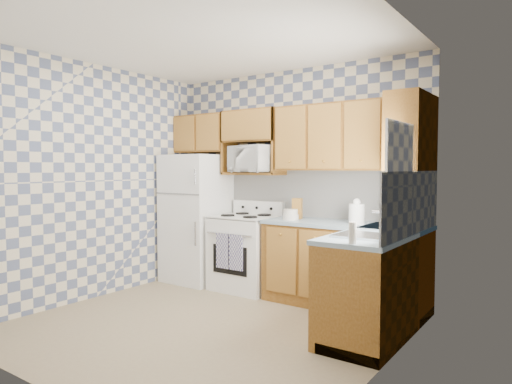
# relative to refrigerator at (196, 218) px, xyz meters

# --- Properties ---
(floor) EXTENTS (3.40, 3.40, 0.00)m
(floor) POSITION_rel_refrigerator_xyz_m (1.27, -1.25, -0.84)
(floor) COLOR #847054
(floor) RESTS_ON ground
(back_wall) EXTENTS (3.40, 0.02, 2.70)m
(back_wall) POSITION_rel_refrigerator_xyz_m (1.27, 0.35, 0.51)
(back_wall) COLOR slate
(back_wall) RESTS_ON ground
(right_wall) EXTENTS (0.02, 3.20, 2.70)m
(right_wall) POSITION_rel_refrigerator_xyz_m (2.97, -1.25, 0.51)
(right_wall) COLOR slate
(right_wall) RESTS_ON ground
(backsplash_back) EXTENTS (2.60, 0.02, 0.56)m
(backsplash_back) POSITION_rel_refrigerator_xyz_m (1.68, 0.34, 0.36)
(backsplash_back) COLOR white
(backsplash_back) RESTS_ON back_wall
(backsplash_right) EXTENTS (0.02, 1.60, 0.56)m
(backsplash_right) POSITION_rel_refrigerator_xyz_m (2.96, -0.45, 0.36)
(backsplash_right) COLOR white
(backsplash_right) RESTS_ON right_wall
(refrigerator) EXTENTS (0.75, 0.70, 1.68)m
(refrigerator) POSITION_rel_refrigerator_xyz_m (0.00, 0.00, 0.00)
(refrigerator) COLOR white
(refrigerator) RESTS_ON floor
(stove_body) EXTENTS (0.76, 0.65, 0.90)m
(stove_body) POSITION_rel_refrigerator_xyz_m (0.80, 0.03, -0.39)
(stove_body) COLOR white
(stove_body) RESTS_ON floor
(cooktop) EXTENTS (0.76, 0.65, 0.02)m
(cooktop) POSITION_rel_refrigerator_xyz_m (0.80, 0.03, 0.07)
(cooktop) COLOR silver
(cooktop) RESTS_ON stove_body
(backguard) EXTENTS (0.76, 0.08, 0.17)m
(backguard) POSITION_rel_refrigerator_xyz_m (0.80, 0.30, 0.16)
(backguard) COLOR white
(backguard) RESTS_ON cooktop
(dish_towel_left) EXTENTS (0.20, 0.02, 0.42)m
(dish_towel_left) POSITION_rel_refrigerator_xyz_m (0.72, -0.32, -0.32)
(dish_towel_left) COLOR navy
(dish_towel_left) RESTS_ON stove_body
(dish_towel_right) EXTENTS (0.20, 0.02, 0.42)m
(dish_towel_right) POSITION_rel_refrigerator_xyz_m (0.91, -0.32, -0.32)
(dish_towel_right) COLOR navy
(dish_towel_right) RESTS_ON stove_body
(base_cabinets_back) EXTENTS (1.75, 0.60, 0.88)m
(base_cabinets_back) POSITION_rel_refrigerator_xyz_m (2.10, 0.05, -0.40)
(base_cabinets_back) COLOR #61370F
(base_cabinets_back) RESTS_ON floor
(base_cabinets_right) EXTENTS (0.60, 1.60, 0.88)m
(base_cabinets_right) POSITION_rel_refrigerator_xyz_m (2.67, -0.45, -0.40)
(base_cabinets_right) COLOR #61370F
(base_cabinets_right) RESTS_ON floor
(countertop_back) EXTENTS (1.77, 0.63, 0.04)m
(countertop_back) POSITION_rel_refrigerator_xyz_m (2.10, 0.05, 0.06)
(countertop_back) COLOR #728D9D
(countertop_back) RESTS_ON base_cabinets_back
(countertop_right) EXTENTS (0.63, 1.60, 0.04)m
(countertop_right) POSITION_rel_refrigerator_xyz_m (2.67, -0.45, 0.06)
(countertop_right) COLOR #728D9D
(countertop_right) RESTS_ON base_cabinets_right
(upper_cabinets_back) EXTENTS (1.75, 0.33, 0.74)m
(upper_cabinets_back) POSITION_rel_refrigerator_xyz_m (2.10, 0.19, 1.01)
(upper_cabinets_back) COLOR #61370F
(upper_cabinets_back) RESTS_ON back_wall
(upper_cabinets_fridge) EXTENTS (0.82, 0.33, 0.50)m
(upper_cabinets_fridge) POSITION_rel_refrigerator_xyz_m (-0.02, 0.19, 1.13)
(upper_cabinets_fridge) COLOR #61370F
(upper_cabinets_fridge) RESTS_ON back_wall
(upper_cabinets_right) EXTENTS (0.33, 0.70, 0.74)m
(upper_cabinets_right) POSITION_rel_refrigerator_xyz_m (2.81, 0.00, 1.01)
(upper_cabinets_right) COLOR #61370F
(upper_cabinets_right) RESTS_ON right_wall
(microwave_shelf) EXTENTS (0.80, 0.33, 0.03)m
(microwave_shelf) POSITION_rel_refrigerator_xyz_m (0.80, 0.19, 0.60)
(microwave_shelf) COLOR #61370F
(microwave_shelf) RESTS_ON back_wall
(microwave) EXTENTS (0.68, 0.53, 0.33)m
(microwave) POSITION_rel_refrigerator_xyz_m (0.86, 0.12, 0.78)
(microwave) COLOR white
(microwave) RESTS_ON microwave_shelf
(sink) EXTENTS (0.48, 0.40, 0.03)m
(sink) POSITION_rel_refrigerator_xyz_m (2.67, -0.80, 0.09)
(sink) COLOR #B7B7BC
(sink) RESTS_ON countertop_right
(window) EXTENTS (0.02, 0.66, 0.86)m
(window) POSITION_rel_refrigerator_xyz_m (2.96, -0.80, 0.61)
(window) COLOR white
(window) RESTS_ON right_wall
(bottle_0) EXTENTS (0.07, 0.07, 0.30)m
(bottle_0) POSITION_rel_refrigerator_xyz_m (2.59, -0.05, 0.23)
(bottle_0) COLOR black
(bottle_0) RESTS_ON countertop_back
(bottle_1) EXTENTS (0.07, 0.07, 0.28)m
(bottle_1) POSITION_rel_refrigerator_xyz_m (2.69, -0.11, 0.22)
(bottle_1) COLOR black
(bottle_1) RESTS_ON countertop_back
(bottle_2) EXTENTS (0.07, 0.07, 0.26)m
(bottle_2) POSITION_rel_refrigerator_xyz_m (2.74, -0.01, 0.21)
(bottle_2) COLOR #60370A
(bottle_2) RESTS_ON countertop_back
(knife_block) EXTENTS (0.14, 0.14, 0.24)m
(knife_block) POSITION_rel_refrigerator_xyz_m (1.49, 0.10, 0.20)
(knife_block) COLOR brown
(knife_block) RESTS_ON countertop_back
(electric_kettle) EXTENTS (0.17, 0.17, 0.21)m
(electric_kettle) POSITION_rel_refrigerator_xyz_m (2.25, 0.03, 0.18)
(electric_kettle) COLOR white
(electric_kettle) RESTS_ON countertop_back
(food_containers) EXTENTS (0.18, 0.18, 0.12)m
(food_containers) POSITION_rel_refrigerator_xyz_m (1.50, -0.06, 0.14)
(food_containers) COLOR beige
(food_containers) RESTS_ON countertop_back
(soap_bottle) EXTENTS (0.06, 0.06, 0.17)m
(soap_bottle) POSITION_rel_refrigerator_xyz_m (2.73, -1.20, 0.17)
(soap_bottle) COLOR beige
(soap_bottle) RESTS_ON countertop_right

